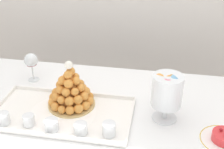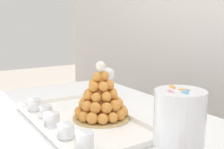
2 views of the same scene
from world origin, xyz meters
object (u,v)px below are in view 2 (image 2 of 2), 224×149
(macaron_goblet, at_px, (179,118))
(wine_glass, at_px, (108,76))
(dessert_cup_mid_right, at_px, (66,131))
(dessert_cup_left, at_px, (35,105))
(serving_tray, at_px, (82,121))
(dessert_cup_right, at_px, (85,142))
(dessert_cup_mid_left, at_px, (46,112))
(croquembouche, at_px, (101,98))
(dessert_cup_centre, at_px, (52,120))

(macaron_goblet, relative_size, wine_glass, 1.47)
(dessert_cup_mid_right, bearing_deg, dessert_cup_left, 179.22)
(dessert_cup_mid_right, distance_m, macaron_goblet, 0.40)
(serving_tray, relative_size, dessert_cup_right, 11.18)
(dessert_cup_mid_right, height_order, macaron_goblet, macaron_goblet)
(dessert_cup_mid_left, distance_m, dessert_cup_right, 0.35)
(wine_glass, bearing_deg, croquembouche, -36.10)
(wine_glass, bearing_deg, dessert_cup_centre, -57.52)
(dessert_cup_mid_left, distance_m, dessert_cup_mid_right, 0.24)
(dessert_cup_right, xyz_separation_m, macaron_goblet, (0.22, 0.16, 0.11))
(dessert_cup_mid_left, bearing_deg, dessert_cup_centre, -9.02)
(dessert_cup_right, bearing_deg, dessert_cup_mid_right, -174.47)
(dessert_cup_mid_right, bearing_deg, dessert_cup_right, 5.53)
(croquembouche, distance_m, dessert_cup_right, 0.29)
(dessert_cup_mid_right, relative_size, wine_glass, 0.36)
(dessert_cup_left, relative_size, dessert_cup_right, 1.03)
(serving_tray, height_order, dessert_cup_mid_left, dessert_cup_mid_left)
(croquembouche, xyz_separation_m, wine_glass, (-0.28, 0.21, 0.02))
(croquembouche, height_order, wine_glass, croquembouche)
(macaron_goblet, bearing_deg, croquembouche, 177.40)
(dessert_cup_centre, height_order, macaron_goblet, macaron_goblet)
(serving_tray, relative_size, dessert_cup_centre, 10.81)
(dessert_cup_mid_left, relative_size, macaron_goblet, 0.22)
(serving_tray, height_order, dessert_cup_right, dessert_cup_right)
(serving_tray, xyz_separation_m, dessert_cup_mid_left, (-0.12, -0.10, 0.02))
(dessert_cup_left, distance_m, dessert_cup_mid_right, 0.35)
(serving_tray, relative_size, wine_glass, 4.00)
(serving_tray, height_order, croquembouche, croquembouche)
(dessert_cup_left, height_order, wine_glass, wine_glass)
(dessert_cup_centre, bearing_deg, dessert_cup_left, 178.16)
(dessert_cup_left, relative_size, dessert_cup_centre, 1.00)
(croquembouche, xyz_separation_m, dessert_cup_mid_left, (-0.14, -0.18, -0.06))
(serving_tray, distance_m, dessert_cup_left, 0.26)
(dessert_cup_mid_left, xyz_separation_m, dessert_cup_mid_right, (0.24, -0.02, -0.00))
(wine_glass, bearing_deg, dessert_cup_mid_left, -69.25)
(serving_tray, bearing_deg, croquembouche, 75.28)
(dessert_cup_right, xyz_separation_m, wine_glass, (-0.50, 0.39, 0.08))
(dessert_cup_mid_left, xyz_separation_m, macaron_goblet, (0.58, 0.16, 0.11))
(serving_tray, distance_m, macaron_goblet, 0.48)
(croquembouche, xyz_separation_m, dessert_cup_mid_right, (0.10, -0.19, -0.06))
(croquembouche, relative_size, dessert_cup_right, 4.07)
(dessert_cup_mid_left, height_order, wine_glass, wine_glass)
(dessert_cup_mid_right, bearing_deg, macaron_goblet, 26.85)
(dessert_cup_centre, distance_m, macaron_goblet, 0.51)
(dessert_cup_mid_left, distance_m, wine_glass, 0.42)
(serving_tray, distance_m, dessert_cup_centre, 0.12)
(serving_tray, xyz_separation_m, macaron_goblet, (0.46, 0.05, 0.14))
(serving_tray, height_order, macaron_goblet, macaron_goblet)
(dessert_cup_mid_left, xyz_separation_m, dessert_cup_centre, (0.11, -0.02, 0.00))
(dessert_cup_right, distance_m, wine_glass, 0.64)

